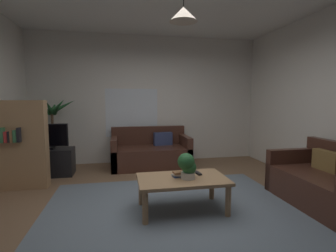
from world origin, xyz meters
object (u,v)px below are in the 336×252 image
at_px(potted_plant_on_table, 187,165).
at_px(tv_stand, 48,162).
at_px(remote_on_table_0, 198,173).
at_px(tv, 47,136).
at_px(book_on_table_1, 178,174).
at_px(potted_palm_corner, 54,134).
at_px(book_on_table_0, 178,176).
at_px(coffee_table, 182,183).
at_px(pendant_lamp, 183,14).
at_px(book_on_table_2, 179,172).
at_px(couch_right_side, 326,185).
at_px(couch_under_window, 151,154).
at_px(bookshelf_corner, 23,145).

distance_m(potted_plant_on_table, tv_stand, 2.91).
relative_size(remote_on_table_0, tv, 0.21).
height_order(book_on_table_1, potted_plant_on_table, potted_plant_on_table).
height_order(tv, potted_palm_corner, potted_palm_corner).
height_order(remote_on_table_0, tv, tv).
distance_m(book_on_table_1, potted_palm_corner, 3.11).
bearing_deg(book_on_table_0, coffee_table, -49.56).
xyz_separation_m(potted_plant_on_table, tv, (-2.13, 1.92, 0.15)).
xyz_separation_m(tv_stand, pendant_lamp, (2.08, -1.90, 2.16)).
relative_size(book_on_table_2, remote_on_table_0, 0.87).
bearing_deg(book_on_table_2, couch_right_side, -7.47).
xyz_separation_m(couch_right_side, tv, (-4.00, 2.09, 0.46)).
height_order(couch_under_window, pendant_lamp, pendant_lamp).
relative_size(coffee_table, pendant_lamp, 2.29).
xyz_separation_m(couch_under_window, tv, (-1.95, -0.29, 0.47)).
distance_m(book_on_table_2, potted_plant_on_table, 0.16).
distance_m(coffee_table, pendant_lamp, 2.05).
relative_size(couch_right_side, tv_stand, 1.54).
height_order(couch_under_window, remote_on_table_0, couch_under_window).
relative_size(potted_plant_on_table, pendant_lamp, 0.66).
height_order(potted_palm_corner, pendant_lamp, pendant_lamp).
relative_size(couch_right_side, tv, 1.86).
relative_size(coffee_table, remote_on_table_0, 7.01).
bearing_deg(tv, book_on_table_1, -42.04).
relative_size(couch_under_window, pendant_lamp, 3.28).
xyz_separation_m(remote_on_table_0, potted_palm_corner, (-2.33, 2.26, 0.27)).
distance_m(book_on_table_0, potted_plant_on_table, 0.21).
bearing_deg(pendant_lamp, remote_on_table_0, 26.73).
height_order(couch_under_window, potted_palm_corner, potted_palm_corner).
height_order(book_on_table_0, tv_stand, tv_stand).
xyz_separation_m(couch_under_window, coffee_table, (0.13, -2.17, 0.09)).
bearing_deg(couch_under_window, potted_palm_corner, 173.76).
distance_m(book_on_table_0, book_on_table_1, 0.03).
relative_size(couch_under_window, book_on_table_0, 12.51).
relative_size(book_on_table_1, remote_on_table_0, 0.89).
bearing_deg(couch_under_window, bookshelf_corner, -156.88).
bearing_deg(couch_under_window, remote_on_table_0, -79.56).
relative_size(tv, bookshelf_corner, 0.53).
height_order(book_on_table_2, bookshelf_corner, bookshelf_corner).
distance_m(tv, potted_palm_corner, 0.51).
relative_size(book_on_table_0, book_on_table_2, 0.93).
bearing_deg(bookshelf_corner, remote_on_table_0, -24.39).
distance_m(potted_plant_on_table, pendant_lamp, 1.82).
height_order(couch_right_side, potted_palm_corner, potted_palm_corner).
height_order(tv, pendant_lamp, pendant_lamp).
height_order(book_on_table_1, remote_on_table_0, book_on_table_1).
bearing_deg(book_on_table_0, book_on_table_1, -82.27).
xyz_separation_m(couch_under_window, book_on_table_0, (0.09, -2.12, 0.16)).
relative_size(coffee_table, book_on_table_2, 8.09).
bearing_deg(coffee_table, book_on_table_2, 131.71).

